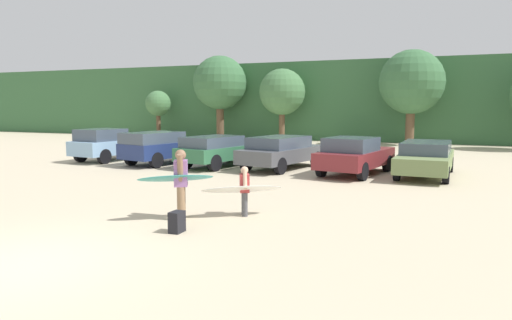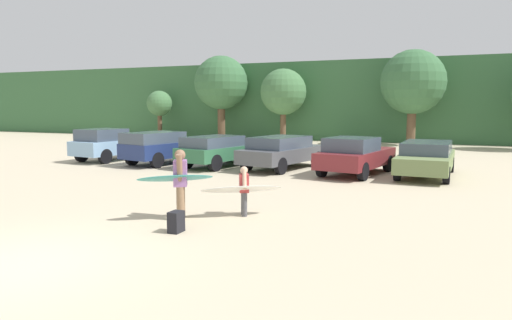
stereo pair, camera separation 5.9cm
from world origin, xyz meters
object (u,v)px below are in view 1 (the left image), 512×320
at_px(parked_car_sky_blue, 112,144).
at_px(parked_car_dark_gray, 282,151).
at_px(person_child, 245,188).
at_px(backpack_dropped, 177,222).
at_px(surfboard_teal, 176,178).
at_px(parked_car_maroon, 355,155).
at_px(person_adult, 181,180).
at_px(parked_car_navy, 164,146).
at_px(surfboard_white, 242,189).
at_px(parked_car_forest_green, 220,150).
at_px(parked_car_olive_green, 426,157).

height_order(parked_car_sky_blue, parked_car_dark_gray, parked_car_sky_blue).
bearing_deg(person_child, backpack_dropped, 41.97).
height_order(parked_car_sky_blue, person_child, parked_car_sky_blue).
distance_m(parked_car_dark_gray, surfboard_teal, 9.40).
distance_m(parked_car_maroon, person_child, 7.98).
relative_size(parked_car_dark_gray, person_adult, 2.89).
height_order(parked_car_navy, surfboard_white, parked_car_navy).
xyz_separation_m(parked_car_forest_green, backpack_dropped, (4.02, -9.96, -0.53)).
relative_size(parked_car_maroon, backpack_dropped, 10.02).
relative_size(parked_car_sky_blue, surfboard_teal, 2.67).
bearing_deg(parked_car_navy, surfboard_white, -124.26).
bearing_deg(parked_car_olive_green, parked_car_navy, 95.64).
relative_size(person_adult, surfboard_teal, 0.98).
bearing_deg(parked_car_maroon, surfboard_white, -177.92).
height_order(parked_car_sky_blue, surfboard_white, parked_car_sky_blue).
height_order(parked_car_olive_green, person_child, parked_car_olive_green).
bearing_deg(surfboard_teal, person_adult, -153.03).
relative_size(parked_car_maroon, person_adult, 2.72).
relative_size(parked_car_navy, parked_car_maroon, 1.05).
bearing_deg(parked_car_dark_gray, parked_car_navy, 106.98).
bearing_deg(backpack_dropped, parked_car_maroon, 78.98).
distance_m(parked_car_sky_blue, parked_car_forest_green, 5.99).
xyz_separation_m(parked_car_sky_blue, parked_car_navy, (3.15, -0.21, -0.00)).
relative_size(parked_car_dark_gray, surfboard_teal, 2.82).
height_order(parked_car_navy, parked_car_dark_gray, parked_car_navy).
distance_m(person_adult, surfboard_white, 1.48).
height_order(person_child, backpack_dropped, person_child).
distance_m(person_child, surfboard_teal, 1.68).
xyz_separation_m(parked_car_olive_green, surfboard_teal, (-5.09, -9.55, 0.27)).
relative_size(parked_car_dark_gray, parked_car_maroon, 1.06).
height_order(parked_car_dark_gray, surfboard_teal, parked_car_dark_gray).
distance_m(parked_car_forest_green, parked_car_dark_gray, 2.79).
bearing_deg(backpack_dropped, surfboard_white, 69.51).
bearing_deg(person_adult, parked_car_maroon, -133.76).
xyz_separation_m(person_child, surfboard_white, (-0.02, -0.11, -0.02)).
bearing_deg(person_child, parked_car_navy, -74.44).
height_order(surfboard_teal, surfboard_white, surfboard_teal).
bearing_deg(parked_car_navy, parked_car_maroon, -77.77).
distance_m(parked_car_navy, surfboard_teal, 10.93).
bearing_deg(parked_car_navy, surfboard_teal, -132.44).
bearing_deg(parked_car_maroon, surfboard_teal, 175.02).
height_order(parked_car_navy, backpack_dropped, parked_car_navy).
xyz_separation_m(parked_car_forest_green, person_child, (4.73, -8.01, -0.07)).
distance_m(parked_car_forest_green, backpack_dropped, 10.75).
bearing_deg(person_adult, parked_car_navy, -82.44).
bearing_deg(backpack_dropped, parked_car_olive_green, 66.82).
relative_size(parked_car_sky_blue, parked_car_maroon, 1.00).
height_order(parked_car_maroon, surfboard_teal, parked_car_maroon).
relative_size(parked_car_olive_green, backpack_dropped, 10.80).
distance_m(parked_car_sky_blue, surfboard_teal, 13.13).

